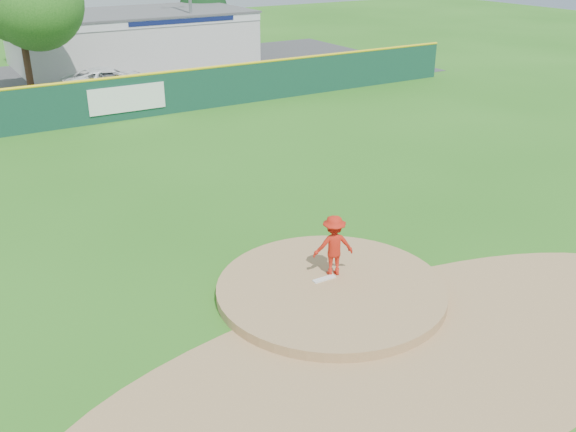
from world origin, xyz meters
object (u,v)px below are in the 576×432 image
pool_building_grp (133,37)px  deciduous_tree (18,8)px  pitcher (334,245)px  van (110,80)px

pool_building_grp → deciduous_tree: deciduous_tree is taller
pitcher → van: (1.51, 23.28, -0.31)m
pool_building_grp → deciduous_tree: size_ratio=2.07×
van → pitcher: bearing=179.1°
pool_building_grp → pitcher: bearing=-100.1°
pitcher → deciduous_tree: 24.92m
pitcher → van: size_ratio=0.31×
van → pool_building_grp: 9.29m
van → pool_building_grp: (4.14, 8.27, 0.96)m
van → pool_building_grp: size_ratio=0.33×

